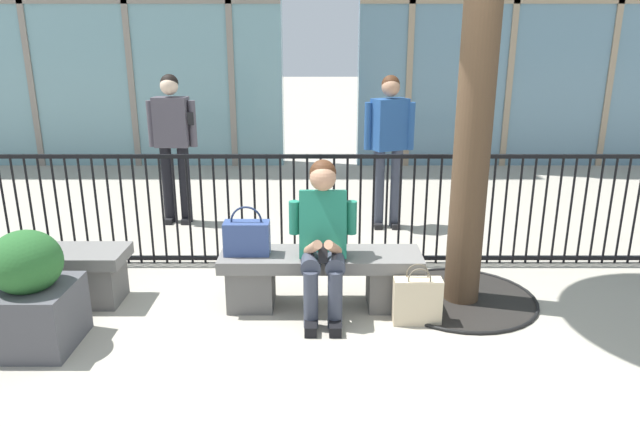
{
  "coord_description": "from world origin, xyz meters",
  "views": [
    {
      "loc": [
        -0.01,
        -4.26,
        2.07
      ],
      "look_at": [
        0.0,
        0.1,
        0.75
      ],
      "focal_mm": 32.18,
      "sensor_mm": 36.0,
      "label": 1
    }
  ],
  "objects_px": {
    "stone_bench": "(320,274)",
    "handbag_on_bench": "(246,237)",
    "bystander_further_back": "(388,140)",
    "stone_bench_far": "(28,271)",
    "shopping_bag": "(417,300)",
    "seated_person_with_phone": "(322,235)",
    "bystander_at_railing": "(172,138)",
    "planter": "(30,294)"
  },
  "relations": [
    {
      "from": "bystander_at_railing",
      "to": "stone_bench_far",
      "type": "xyz_separation_m",
      "value": [
        -0.69,
        -2.18,
        -0.73
      ]
    },
    {
      "from": "stone_bench",
      "to": "bystander_at_railing",
      "type": "distance_m",
      "value": 2.9
    },
    {
      "from": "stone_bench",
      "to": "shopping_bag",
      "type": "xyz_separation_m",
      "value": [
        0.73,
        -0.31,
        -0.09
      ]
    },
    {
      "from": "bystander_at_railing",
      "to": "stone_bench_far",
      "type": "bearing_deg",
      "value": -107.64
    },
    {
      "from": "stone_bench",
      "to": "planter",
      "type": "relative_size",
      "value": 1.88
    },
    {
      "from": "stone_bench",
      "to": "planter",
      "type": "bearing_deg",
      "value": -162.25
    },
    {
      "from": "stone_bench",
      "to": "bystander_further_back",
      "type": "bearing_deg",
      "value": 69.8
    },
    {
      "from": "stone_bench",
      "to": "stone_bench_far",
      "type": "height_order",
      "value": "same"
    },
    {
      "from": "seated_person_with_phone",
      "to": "bystander_at_railing",
      "type": "distance_m",
      "value": 2.95
    },
    {
      "from": "handbag_on_bench",
      "to": "bystander_further_back",
      "type": "relative_size",
      "value": 0.23
    },
    {
      "from": "bystander_further_back",
      "to": "planter",
      "type": "distance_m",
      "value": 3.92
    },
    {
      "from": "stone_bench",
      "to": "shopping_bag",
      "type": "distance_m",
      "value": 0.8
    },
    {
      "from": "handbag_on_bench",
      "to": "bystander_at_railing",
      "type": "relative_size",
      "value": 0.23
    },
    {
      "from": "shopping_bag",
      "to": "stone_bench_far",
      "type": "xyz_separation_m",
      "value": [
        -3.11,
        0.37,
        0.09
      ]
    },
    {
      "from": "shopping_bag",
      "to": "bystander_at_railing",
      "type": "relative_size",
      "value": 0.27
    },
    {
      "from": "handbag_on_bench",
      "to": "stone_bench_far",
      "type": "height_order",
      "value": "handbag_on_bench"
    },
    {
      "from": "seated_person_with_phone",
      "to": "stone_bench_far",
      "type": "bearing_deg",
      "value": 175.32
    },
    {
      "from": "shopping_bag",
      "to": "bystander_at_railing",
      "type": "bearing_deg",
      "value": 133.39
    },
    {
      "from": "handbag_on_bench",
      "to": "planter",
      "type": "xyz_separation_m",
      "value": [
        -1.42,
        -0.63,
        -0.2
      ]
    },
    {
      "from": "handbag_on_bench",
      "to": "shopping_bag",
      "type": "relative_size",
      "value": 0.84
    },
    {
      "from": "stone_bench",
      "to": "bystander_further_back",
      "type": "distance_m",
      "value": 2.32
    },
    {
      "from": "shopping_bag",
      "to": "bystander_at_railing",
      "type": "height_order",
      "value": "bystander_at_railing"
    },
    {
      "from": "stone_bench",
      "to": "stone_bench_far",
      "type": "relative_size",
      "value": 1.0
    },
    {
      "from": "stone_bench",
      "to": "stone_bench_far",
      "type": "bearing_deg",
      "value": 178.38
    },
    {
      "from": "seated_person_with_phone",
      "to": "planter",
      "type": "distance_m",
      "value": 2.1
    },
    {
      "from": "shopping_bag",
      "to": "bystander_further_back",
      "type": "distance_m",
      "value": 2.51
    },
    {
      "from": "bystander_at_railing",
      "to": "seated_person_with_phone",
      "type": "bearing_deg",
      "value": -54.42
    },
    {
      "from": "handbag_on_bench",
      "to": "planter",
      "type": "distance_m",
      "value": 1.57
    },
    {
      "from": "shopping_bag",
      "to": "stone_bench",
      "type": "bearing_deg",
      "value": 157.29
    },
    {
      "from": "stone_bench",
      "to": "handbag_on_bench",
      "type": "height_order",
      "value": "handbag_on_bench"
    },
    {
      "from": "seated_person_with_phone",
      "to": "handbag_on_bench",
      "type": "xyz_separation_m",
      "value": [
        -0.6,
        0.12,
        -0.06
      ]
    },
    {
      "from": "stone_bench",
      "to": "bystander_further_back",
      "type": "xyz_separation_m",
      "value": [
        0.76,
        2.07,
        0.73
      ]
    },
    {
      "from": "bystander_further_back",
      "to": "planter",
      "type": "height_order",
      "value": "bystander_further_back"
    },
    {
      "from": "seated_person_with_phone",
      "to": "shopping_bag",
      "type": "xyz_separation_m",
      "value": [
        0.71,
        -0.18,
        -0.46
      ]
    },
    {
      "from": "handbag_on_bench",
      "to": "bystander_further_back",
      "type": "distance_m",
      "value": 2.51
    },
    {
      "from": "shopping_bag",
      "to": "seated_person_with_phone",
      "type": "bearing_deg",
      "value": 166.08
    },
    {
      "from": "seated_person_with_phone",
      "to": "stone_bench_far",
      "type": "relative_size",
      "value": 0.76
    },
    {
      "from": "seated_person_with_phone",
      "to": "handbag_on_bench",
      "type": "relative_size",
      "value": 3.09
    },
    {
      "from": "stone_bench",
      "to": "stone_bench_far",
      "type": "xyz_separation_m",
      "value": [
        -2.38,
        0.07,
        0.0
      ]
    },
    {
      "from": "bystander_further_back",
      "to": "planter",
      "type": "relative_size",
      "value": 2.01
    },
    {
      "from": "handbag_on_bench",
      "to": "shopping_bag",
      "type": "xyz_separation_m",
      "value": [
        1.31,
        -0.3,
        -0.4
      ]
    },
    {
      "from": "bystander_at_railing",
      "to": "planter",
      "type": "height_order",
      "value": "bystander_at_railing"
    }
  ]
}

